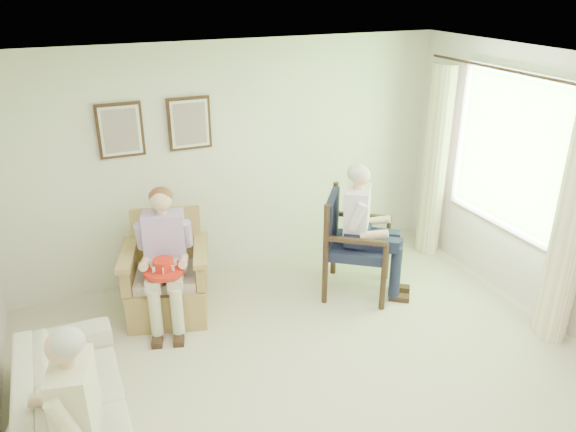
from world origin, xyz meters
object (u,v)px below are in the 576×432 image
Objects in this scene: wood_armchair at (354,238)px; person_dark at (364,222)px; sofa at (74,407)px; person_sofa at (69,410)px; wicker_armchair at (167,283)px; red_hat at (164,268)px; person_wicker at (166,249)px.

person_dark reaches higher than wood_armchair.
sofa is (-2.99, -1.14, -0.31)m from wood_armchair.
person_dark is 3.34m from person_sofa.
person_dark is (2.99, 0.96, 0.57)m from sofa.
red_hat is (-0.07, -0.33, 0.36)m from wicker_armchair.
wicker_armchair reaches higher than red_hat.
wicker_armchair is at bearing -34.87° from sofa.
red_hat is at bearing 121.45° from person_dark.
red_hat is (-0.07, -0.20, -0.10)m from person_wicker.
sofa is 1.50m from red_hat.
red_hat reaches higher than sofa.
wood_armchair is 3.21m from sofa.
person_wicker is 0.94× the size of person_dark.
person_wicker is 0.23m from red_hat.
wicker_armchair is at bearing 105.82° from person_wicker.
person_dark is (0.00, -0.18, 0.26)m from wood_armchair.
person_wicker is at bearing 70.17° from red_hat.
wood_armchair is (1.98, -0.30, 0.27)m from wicker_armchair.
person_dark is (1.98, -0.34, 0.07)m from person_wicker.
person_dark is 1.15× the size of person_sofa.
red_hat is at bearing 163.05° from person_sofa.
sofa is 1.72m from person_wicker.
wood_armchair is 2.05m from red_hat.
sofa is 1.57× the size of person_sofa.
person_wicker is 2.08m from person_sofa.
sofa is 5.11× the size of red_hat.
wood_armchair is at bearing 0.88° from red_hat.
sofa is at bearing -109.06° from wicker_armchair.
wicker_armchair is 0.49m from red_hat.
person_wicker is at bearing -37.58° from sofa.
wood_armchair is at bearing 11.06° from person_wicker.
wood_armchair is 2.86× the size of red_hat.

